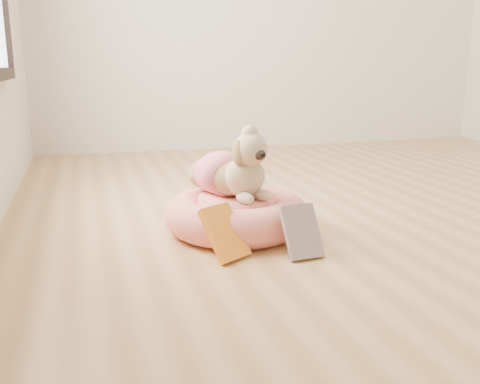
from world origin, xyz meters
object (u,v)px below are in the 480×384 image
object	(u,v)px
pet_bed	(237,214)
dog	(232,159)
book_yellow	(225,233)
book_white	(302,232)

from	to	relation	value
pet_bed	dog	world-z (taller)	dog
dog	book_yellow	world-z (taller)	dog
pet_bed	book_white	bearing A→B (deg)	-66.77
pet_bed	book_white	distance (m)	0.39
dog	pet_bed	bearing A→B (deg)	-64.44
dog	book_white	size ratio (longest dim) A/B	2.04
dog	book_yellow	xyz separation A→B (m)	(-0.12, -0.31, -0.22)
pet_bed	dog	distance (m)	0.25
dog	book_white	world-z (taller)	dog
pet_bed	book_white	xyz separation A→B (m)	(0.15, -0.36, 0.02)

